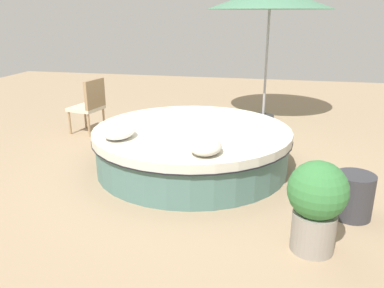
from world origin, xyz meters
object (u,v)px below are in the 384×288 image
Objects in this scene: patio_chair at (90,103)px; side_table at (353,196)px; throw_pillow_0 at (119,131)px; planter at (316,202)px; throw_pillow_1 at (206,147)px; round_bed at (192,147)px.

patio_chair is 4.70m from side_table.
throw_pillow_0 is 0.58× the size of planter.
patio_chair is (-2.18, -2.50, -0.09)m from throw_pillow_1.
side_table is at bearing 62.63° from round_bed.
planter is at bearing 64.13° from throw_pillow_0.
planter is (2.99, 3.65, -0.07)m from patio_chair.
round_bed reaches higher than side_table.
throw_pillow_1 is 3.32m from patio_chair.
patio_chair reaches higher than throw_pillow_1.
planter reaches higher than side_table.
throw_pillow_0 is at bearing -52.78° from round_bed.
side_table is (2.26, 4.11, -0.32)m from patio_chair.
throw_pillow_0 is at bearing -105.40° from throw_pillow_1.
throw_pillow_0 is at bearing -133.61° from patio_chair.
throw_pillow_0 is 1.07× the size of throw_pillow_1.
patio_chair is (-1.86, -1.32, -0.10)m from throw_pillow_0.
throw_pillow_0 reaches higher than side_table.
throw_pillow_0 is 2.85m from side_table.
throw_pillow_0 is (0.62, -0.82, 0.37)m from round_bed.
throw_pillow_0 is at bearing -115.87° from planter.
planter is (1.13, 2.33, -0.17)m from throw_pillow_0.
throw_pillow_0 is 2.59m from planter.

